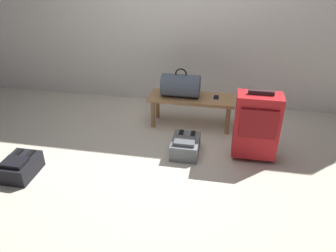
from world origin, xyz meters
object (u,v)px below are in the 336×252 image
suitcase_upright_red (256,125)px  backpack_grey (185,146)px  bench (191,101)px  backpack_dark (20,167)px  cell_phone (216,98)px  duffel_bag_slate (181,85)px

suitcase_upright_red → backpack_grey: (-0.69, -0.05, -0.29)m
bench → backpack_dark: bench is taller
bench → backpack_grey: bearing=-88.1°
suitcase_upright_red → backpack_grey: size_ratio=1.97×
cell_phone → backpack_dark: size_ratio=0.38×
backpack_dark → suitcase_upright_red: bearing=17.8°
bench → suitcase_upright_red: 0.93m
duffel_bag_slate → backpack_grey: duffel_bag_slate is taller
suitcase_upright_red → bench: bearing=140.9°
bench → backpack_grey: size_ratio=2.63×
duffel_bag_slate → cell_phone: 0.43m
cell_phone → backpack_grey: bearing=-112.1°
suitcase_upright_red → backpack_grey: 0.75m
duffel_bag_slate → backpack_dark: (-1.34, -1.29, -0.41)m
cell_phone → backpack_dark: (-1.76, -1.30, -0.29)m
backpack_dark → bench: bearing=41.1°
duffel_bag_slate → suitcase_upright_red: size_ratio=0.59×
cell_phone → suitcase_upright_red: size_ratio=0.19×
bench → duffel_bag_slate: duffel_bag_slate is taller
cell_phone → duffel_bag_slate: bearing=-177.8°
duffel_bag_slate → backpack_dark: duffel_bag_slate is taller
suitcase_upright_red → backpack_dark: suitcase_upright_red is taller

